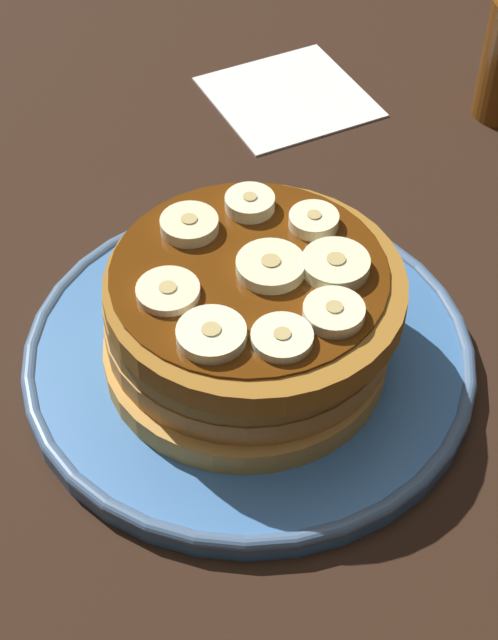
{
  "coord_description": "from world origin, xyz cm",
  "views": [
    {
      "loc": [
        -19.65,
        -30.31,
        41.75
      ],
      "look_at": [
        0.0,
        0.0,
        3.55
      ],
      "focal_mm": 54.56,
      "sensor_mm": 36.0,
      "label": 1
    }
  ],
  "objects_px": {
    "banana_slice_2": "(336,266)",
    "banana_slice_7": "(334,313)",
    "banana_slice_3": "(250,204)",
    "banana_slice_1": "(282,339)",
    "pancake_stack": "(251,318)",
    "napkin": "(288,96)",
    "banana_slice_5": "(189,225)",
    "banana_slice_4": "(168,292)",
    "banana_slice_8": "(211,335)",
    "banana_slice_0": "(271,267)",
    "plate": "(249,354)",
    "banana_slice_6": "(314,221)"
  },
  "relations": [
    {
      "from": "pancake_stack",
      "to": "banana_slice_1",
      "type": "height_order",
      "value": "banana_slice_1"
    },
    {
      "from": "banana_slice_1",
      "to": "banana_slice_5",
      "type": "relative_size",
      "value": 0.96
    },
    {
      "from": "banana_slice_2",
      "to": "napkin",
      "type": "bearing_deg",
      "value": 60.21
    },
    {
      "from": "banana_slice_1",
      "to": "banana_slice_2",
      "type": "height_order",
      "value": "banana_slice_2"
    },
    {
      "from": "pancake_stack",
      "to": "banana_slice_8",
      "type": "xyz_separation_m",
      "value": [
        -0.04,
        -0.03,
        0.03
      ]
    },
    {
      "from": "pancake_stack",
      "to": "banana_slice_8",
      "type": "relative_size",
      "value": 4.78
    },
    {
      "from": "plate",
      "to": "banana_slice_7",
      "type": "distance_m",
      "value": 0.09
    },
    {
      "from": "banana_slice_5",
      "to": "napkin",
      "type": "bearing_deg",
      "value": 42.25
    },
    {
      "from": "banana_slice_0",
      "to": "banana_slice_6",
      "type": "xyz_separation_m",
      "value": [
        0.04,
        0.02,
        0.0
      ]
    },
    {
      "from": "banana_slice_3",
      "to": "pancake_stack",
      "type": "bearing_deg",
      "value": -122.5
    },
    {
      "from": "banana_slice_5",
      "to": "banana_slice_2",
      "type": "bearing_deg",
      "value": -55.3
    },
    {
      "from": "banana_slice_7",
      "to": "napkin",
      "type": "xyz_separation_m",
      "value": [
        0.15,
        0.26,
        -0.07
      ]
    },
    {
      "from": "banana_slice_2",
      "to": "banana_slice_8",
      "type": "distance_m",
      "value": 0.08
    },
    {
      "from": "pancake_stack",
      "to": "banana_slice_1",
      "type": "distance_m",
      "value": 0.06
    },
    {
      "from": "banana_slice_0",
      "to": "banana_slice_8",
      "type": "height_order",
      "value": "same"
    },
    {
      "from": "pancake_stack",
      "to": "banana_slice_4",
      "type": "height_order",
      "value": "banana_slice_4"
    },
    {
      "from": "banana_slice_4",
      "to": "banana_slice_5",
      "type": "relative_size",
      "value": 1.03
    },
    {
      "from": "banana_slice_5",
      "to": "napkin",
      "type": "xyz_separation_m",
      "value": [
        0.18,
        0.16,
        -0.07
      ]
    },
    {
      "from": "banana_slice_1",
      "to": "banana_slice_8",
      "type": "xyz_separation_m",
      "value": [
        -0.03,
        0.02,
        0.0
      ]
    },
    {
      "from": "pancake_stack",
      "to": "banana_slice_6",
      "type": "relative_size",
      "value": 6.02
    },
    {
      "from": "banana_slice_1",
      "to": "banana_slice_7",
      "type": "xyz_separation_m",
      "value": [
        0.03,
        -0.0,
        0.0
      ]
    },
    {
      "from": "banana_slice_8",
      "to": "napkin",
      "type": "relative_size",
      "value": 0.31
    },
    {
      "from": "plate",
      "to": "banana_slice_0",
      "type": "bearing_deg",
      "value": -34.4
    },
    {
      "from": "banana_slice_4",
      "to": "banana_slice_2",
      "type": "bearing_deg",
      "value": -21.17
    },
    {
      "from": "banana_slice_6",
      "to": "napkin",
      "type": "xyz_separation_m",
      "value": [
        0.12,
        0.2,
        -0.07
      ]
    },
    {
      "from": "plate",
      "to": "banana_slice_8",
      "type": "distance_m",
      "value": 0.08
    },
    {
      "from": "pancake_stack",
      "to": "banana_slice_1",
      "type": "relative_size",
      "value": 5.39
    },
    {
      "from": "pancake_stack",
      "to": "banana_slice_1",
      "type": "xyz_separation_m",
      "value": [
        -0.01,
        -0.04,
        0.03
      ]
    },
    {
      "from": "banana_slice_8",
      "to": "banana_slice_2",
      "type": "bearing_deg",
      "value": 4.62
    },
    {
      "from": "banana_slice_4",
      "to": "banana_slice_8",
      "type": "relative_size",
      "value": 0.95
    },
    {
      "from": "banana_slice_1",
      "to": "banana_slice_3",
      "type": "height_order",
      "value": "banana_slice_3"
    },
    {
      "from": "pancake_stack",
      "to": "banana_slice_6",
      "type": "height_order",
      "value": "banana_slice_6"
    },
    {
      "from": "banana_slice_0",
      "to": "napkin",
      "type": "height_order",
      "value": "banana_slice_0"
    },
    {
      "from": "banana_slice_8",
      "to": "banana_slice_1",
      "type": "bearing_deg",
      "value": -35.5
    },
    {
      "from": "banana_slice_2",
      "to": "banana_slice_5",
      "type": "bearing_deg",
      "value": 124.7
    },
    {
      "from": "banana_slice_3",
      "to": "banana_slice_6",
      "type": "xyz_separation_m",
      "value": [
        0.02,
        -0.03,
        -0.0
      ]
    },
    {
      "from": "banana_slice_0",
      "to": "banana_slice_1",
      "type": "height_order",
      "value": "banana_slice_0"
    },
    {
      "from": "banana_slice_0",
      "to": "banana_slice_1",
      "type": "distance_m",
      "value": 0.05
    },
    {
      "from": "banana_slice_2",
      "to": "banana_slice_6",
      "type": "distance_m",
      "value": 0.04
    },
    {
      "from": "banana_slice_1",
      "to": "banana_slice_4",
      "type": "bearing_deg",
      "value": 117.63
    },
    {
      "from": "banana_slice_2",
      "to": "banana_slice_3",
      "type": "height_order",
      "value": "same"
    },
    {
      "from": "banana_slice_3",
      "to": "plate",
      "type": "bearing_deg",
      "value": -123.48
    },
    {
      "from": "banana_slice_7",
      "to": "banana_slice_3",
      "type": "bearing_deg",
      "value": 83.59
    },
    {
      "from": "banana_slice_7",
      "to": "banana_slice_4",
      "type": "bearing_deg",
      "value": 136.25
    },
    {
      "from": "banana_slice_2",
      "to": "banana_slice_7",
      "type": "height_order",
      "value": "same"
    },
    {
      "from": "banana_slice_3",
      "to": "napkin",
      "type": "height_order",
      "value": "banana_slice_3"
    },
    {
      "from": "banana_slice_7",
      "to": "napkin",
      "type": "relative_size",
      "value": 0.28
    },
    {
      "from": "plate",
      "to": "banana_slice_2",
      "type": "relative_size",
      "value": 7.16
    },
    {
      "from": "banana_slice_3",
      "to": "banana_slice_8",
      "type": "bearing_deg",
      "value": -133.76
    },
    {
      "from": "banana_slice_2",
      "to": "banana_slice_8",
      "type": "relative_size",
      "value": 1.03
    }
  ]
}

